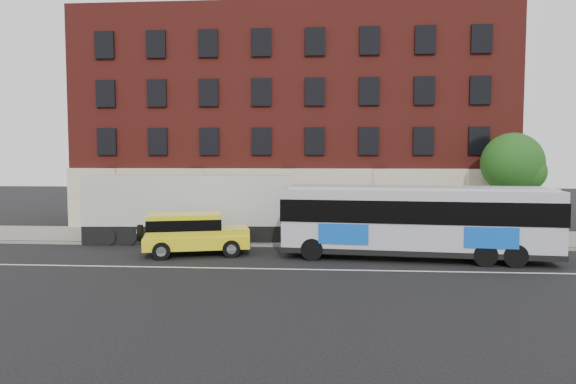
# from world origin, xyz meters

# --- Properties ---
(ground) EXTENTS (120.00, 120.00, 0.00)m
(ground) POSITION_xyz_m (0.00, 0.00, 0.00)
(ground) COLOR black
(ground) RESTS_ON ground
(sidewalk) EXTENTS (60.00, 6.00, 0.15)m
(sidewalk) POSITION_xyz_m (0.00, 9.00, 0.07)
(sidewalk) COLOR gray
(sidewalk) RESTS_ON ground
(kerb) EXTENTS (60.00, 0.25, 0.15)m
(kerb) POSITION_xyz_m (0.00, 6.00, 0.07)
(kerb) COLOR gray
(kerb) RESTS_ON ground
(lane_line) EXTENTS (60.00, 0.12, 0.01)m
(lane_line) POSITION_xyz_m (0.00, 0.50, 0.01)
(lane_line) COLOR silver
(lane_line) RESTS_ON ground
(building) EXTENTS (30.00, 12.10, 15.00)m
(building) POSITION_xyz_m (-0.01, 16.92, 7.58)
(building) COLOR maroon
(building) RESTS_ON sidewalk
(sign_pole) EXTENTS (0.30, 0.20, 2.50)m
(sign_pole) POSITION_xyz_m (-8.50, 6.15, 1.45)
(sign_pole) COLOR slate
(sign_pole) RESTS_ON ground
(street_tree) EXTENTS (3.60, 3.60, 6.20)m
(street_tree) POSITION_xyz_m (13.54, 9.48, 4.41)
(street_tree) COLOR #3E2E1F
(street_tree) RESTS_ON sidewalk
(city_bus) EXTENTS (13.01, 4.02, 3.51)m
(city_bus) POSITION_xyz_m (6.82, 3.19, 1.94)
(city_bus) COLOR #B7B7C1
(city_bus) RESTS_ON ground
(yellow_suv) EXTENTS (5.63, 3.38, 2.09)m
(yellow_suv) POSITION_xyz_m (-4.25, 3.41, 1.20)
(yellow_suv) COLOR yellow
(yellow_suv) RESTS_ON ground
(shipping_container) EXTENTS (11.70, 3.24, 3.85)m
(shipping_container) POSITION_xyz_m (-5.40, 7.21, 1.90)
(shipping_container) COLOR black
(shipping_container) RESTS_ON ground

